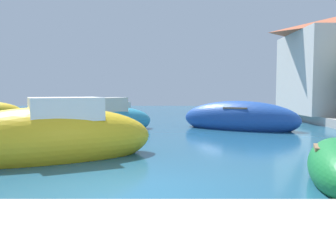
% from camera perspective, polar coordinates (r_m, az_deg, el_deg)
% --- Properties ---
extents(ground, '(80.00, 80.00, 0.00)m').
position_cam_1_polar(ground, '(7.10, -7.53, -12.74)').
color(ground, '#1E5170').
extents(moored_boat_0, '(6.80, 4.80, 2.32)m').
position_cam_1_polar(moored_boat_0, '(10.74, -19.30, -3.75)').
color(moored_boat_0, gold).
rests_on(moored_boat_0, ground).
extents(moored_boat_1, '(6.63, 4.97, 1.96)m').
position_cam_1_polar(moored_boat_1, '(18.56, 12.17, -0.66)').
color(moored_boat_1, '#1E479E').
rests_on(moored_boat_1, ground).
extents(moored_boat_5, '(4.76, 4.53, 2.08)m').
position_cam_1_polar(moored_boat_5, '(17.52, -9.38, -0.91)').
color(moored_boat_5, teal).
rests_on(moored_boat_5, ground).
extents(moored_boat_6, '(3.29, 3.14, 1.61)m').
position_cam_1_polar(moored_boat_6, '(22.52, -8.32, -0.16)').
color(moored_boat_6, '#3F3F47').
rests_on(moored_boat_6, ground).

